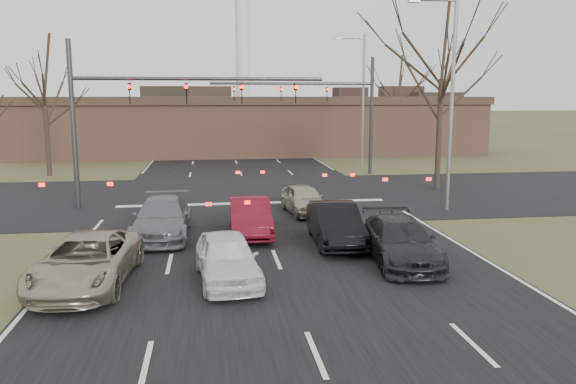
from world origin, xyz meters
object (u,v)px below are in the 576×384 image
streetlight_right_near (449,91)px  car_charcoal_sedan (401,241)px  car_grey_ahead (162,218)px  streetlight_right_far (361,93)px  car_red_ahead (250,217)px  mast_arm_far (332,101)px  car_silver_ahead (304,199)px  car_black_hatch (335,224)px  mast_arm_near (143,102)px  car_white_sedan (227,258)px  building (253,125)px  car_silver_suv (87,261)px

streetlight_right_near → car_charcoal_sedan: bearing=-121.8°
car_grey_ahead → streetlight_right_far: bearing=57.6°
car_charcoal_sedan → car_red_ahead: bearing=141.6°
car_charcoal_sedan → car_red_ahead: size_ratio=1.11×
mast_arm_far → streetlight_right_far: 5.12m
car_charcoal_sedan → car_silver_ahead: 8.28m
car_grey_ahead → car_silver_ahead: bearing=31.0°
car_charcoal_sedan → car_silver_ahead: (-1.86, 8.06, -0.03)m
car_silver_ahead → car_black_hatch: bearing=-93.6°
car_grey_ahead → car_black_hatch: bearing=-16.1°
mast_arm_near → car_silver_ahead: (7.37, -2.72, -4.40)m
streetlight_right_near → car_charcoal_sedan: streetlight_right_near is taller
car_white_sedan → car_silver_ahead: (3.82, 9.21, -0.04)m
building → car_white_sedan: 37.16m
car_white_sedan → car_grey_ahead: bearing=106.9°
car_charcoal_sedan → building: bearing=98.1°
mast_arm_near → streetlight_right_far: (14.55, 14.00, 0.51)m
streetlight_right_far → car_silver_ahead: size_ratio=2.53×
car_silver_ahead → car_charcoal_sedan: bearing=-83.2°
car_silver_ahead → mast_arm_far: bearing=66.2°
car_white_sedan → car_red_ahead: car_red_ahead is taller
car_silver_suv → car_white_sedan: bearing=1.6°
car_silver_ahead → car_white_sedan: bearing=-118.8°
mast_arm_near → building: bearing=73.9°
streetlight_right_far → car_red_ahead: (-9.94, -20.43, -4.86)m
building → car_silver_ahead: building is taller
building → car_red_ahead: building is taller
car_black_hatch → car_red_ahead: (-3.00, 1.79, -0.03)m
car_black_hatch → car_charcoal_sedan: size_ratio=0.93×
building → streetlight_right_far: size_ratio=4.24×
building → car_black_hatch: building is taller
car_silver_ahead → streetlight_right_far: bearing=60.6°
car_charcoal_sedan → car_grey_ahead: (-8.00, 4.52, 0.04)m
streetlight_right_near → car_grey_ahead: bearing=-165.7°
car_white_sedan → car_silver_ahead: bearing=62.2°
mast_arm_far → streetlight_right_far: bearing=51.9°
car_black_hatch → mast_arm_far: bearing=80.5°
mast_arm_far → car_silver_suv: (-11.87, -21.76, -4.29)m
car_black_hatch → mast_arm_near: bearing=135.1°
mast_arm_far → car_charcoal_sedan: mast_arm_far is taller
building → car_charcoal_sedan: 35.90m
building → mast_arm_near: size_ratio=3.50×
mast_arm_far → car_charcoal_sedan: size_ratio=2.28×
car_charcoal_sedan → car_grey_ahead: 9.19m
streetlight_right_near → streetlight_right_far: bearing=88.3°
mast_arm_far → car_red_ahead: bearing=-112.5°
streetlight_right_near → car_silver_ahead: streetlight_right_near is taller
car_red_ahead → streetlight_right_far: bearing=64.9°
car_black_hatch → car_silver_ahead: car_black_hatch is taller
car_grey_ahead → car_silver_ahead: car_grey_ahead is taller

